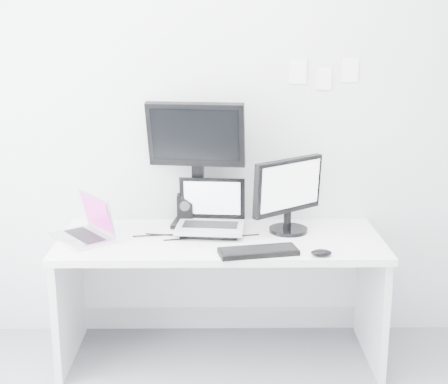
# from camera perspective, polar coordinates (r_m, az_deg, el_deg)

# --- Properties ---
(back_wall) EXTENTS (3.60, 0.00, 3.60)m
(back_wall) POSITION_cam_1_polar(r_m,az_deg,el_deg) (3.74, -0.36, 6.64)
(back_wall) COLOR #BCBEC0
(back_wall) RESTS_ON ground
(desk) EXTENTS (1.80, 0.70, 0.73)m
(desk) POSITION_cam_1_polar(r_m,az_deg,el_deg) (3.68, -0.32, -9.53)
(desk) COLOR white
(desk) RESTS_ON ground
(macbook) EXTENTS (0.42, 0.43, 0.26)m
(macbook) POSITION_cam_1_polar(r_m,az_deg,el_deg) (3.56, -12.71, -2.23)
(macbook) COLOR silver
(macbook) RESTS_ON desk
(speaker) EXTENTS (0.12, 0.12, 0.19)m
(speaker) POSITION_cam_1_polar(r_m,az_deg,el_deg) (3.75, -3.50, -1.62)
(speaker) COLOR black
(speaker) RESTS_ON desk
(dell_laptop) EXTENTS (0.41, 0.33, 0.31)m
(dell_laptop) POSITION_cam_1_polar(r_m,az_deg,el_deg) (3.56, -1.28, -1.43)
(dell_laptop) COLOR #B2B4B9
(dell_laptop) RESTS_ON desk
(rear_monitor) EXTENTS (0.58, 0.28, 0.76)m
(rear_monitor) POSITION_cam_1_polar(r_m,az_deg,el_deg) (3.67, -2.45, 2.62)
(rear_monitor) COLOR black
(rear_monitor) RESTS_ON desk
(samsung_monitor) EXTENTS (0.52, 0.47, 0.44)m
(samsung_monitor) POSITION_cam_1_polar(r_m,az_deg,el_deg) (3.61, 5.88, -0.22)
(samsung_monitor) COLOR black
(samsung_monitor) RESTS_ON desk
(keyboard) EXTENTS (0.43, 0.22, 0.03)m
(keyboard) POSITION_cam_1_polar(r_m,az_deg,el_deg) (3.30, 3.10, -5.36)
(keyboard) COLOR black
(keyboard) RESTS_ON desk
(mouse) EXTENTS (0.11, 0.07, 0.04)m
(mouse) POSITION_cam_1_polar(r_m,az_deg,el_deg) (3.30, 8.73, -5.42)
(mouse) COLOR black
(mouse) RESTS_ON desk
(wall_note_0) EXTENTS (0.10, 0.00, 0.14)m
(wall_note_0) POSITION_cam_1_polar(r_m,az_deg,el_deg) (3.74, 6.67, 10.69)
(wall_note_0) COLOR white
(wall_note_0) RESTS_ON back_wall
(wall_note_1) EXTENTS (0.09, 0.00, 0.13)m
(wall_note_1) POSITION_cam_1_polar(r_m,az_deg,el_deg) (3.76, 8.96, 10.03)
(wall_note_1) COLOR white
(wall_note_1) RESTS_ON back_wall
(wall_note_2) EXTENTS (0.10, 0.00, 0.14)m
(wall_note_2) POSITION_cam_1_polar(r_m,az_deg,el_deg) (3.78, 11.27, 10.71)
(wall_note_2) COLOR white
(wall_note_2) RESTS_ON back_wall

